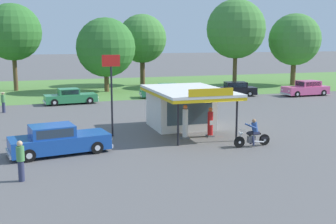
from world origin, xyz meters
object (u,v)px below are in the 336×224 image
at_px(parked_car_back_row_far_left, 70,97).
at_px(roadside_pole_sign, 111,82).
at_px(parked_car_back_row_centre_right, 232,90).
at_px(bystander_standing_back_lot, 21,160).
at_px(motorcycle_with_rider, 253,135).
at_px(featured_classic_sedan, 58,140).
at_px(gas_pump_offside, 210,123).
at_px(gas_pump_nearside, 185,123).
at_px(parked_car_back_row_right, 306,89).
at_px(bystander_chatting_near_pumps, 3,102).
at_px(parked_car_back_row_left, 165,91).

distance_m(parked_car_back_row_far_left, roadside_pole_sign, 14.79).
distance_m(parked_car_back_row_centre_right, bystander_standing_back_lot, 30.38).
bearing_deg(parked_car_back_row_centre_right, parked_car_back_row_far_left, -178.64).
xyz_separation_m(motorcycle_with_rider, featured_classic_sedan, (-10.54, 1.75, 0.06)).
bearing_deg(gas_pump_offside, bystander_standing_back_lot, -154.22).
bearing_deg(gas_pump_nearside, gas_pump_offside, -0.01).
distance_m(parked_car_back_row_right, bystander_standing_back_lot, 34.88).
xyz_separation_m(parked_car_back_row_right, bystander_standing_back_lot, (-28.50, -20.11, 0.21)).
bearing_deg(parked_car_back_row_far_left, bystander_standing_back_lot, -100.30).
relative_size(parked_car_back_row_centre_right, bystander_chatting_near_pumps, 3.24).
distance_m(motorcycle_with_rider, parked_car_back_row_left, 21.02).
height_order(parked_car_back_row_left, bystander_chatting_near_pumps, bystander_chatting_near_pumps).
relative_size(gas_pump_nearside, roadside_pole_sign, 0.41).
bearing_deg(gas_pump_nearside, parked_car_back_row_centre_right, 55.74).
xyz_separation_m(gas_pump_offside, parked_car_back_row_far_left, (-7.08, 16.40, -0.18)).
relative_size(parked_car_back_row_far_left, bystander_standing_back_lot, 2.86).
xyz_separation_m(motorcycle_with_rider, parked_car_back_row_far_left, (-8.38, 19.41, -0.00)).
bearing_deg(parked_car_back_row_right, parked_car_back_row_far_left, 176.22).
bearing_deg(parked_car_back_row_right, motorcycle_with_rider, -132.27).
height_order(parked_car_back_row_centre_right, parked_car_back_row_far_left, parked_car_back_row_centre_right).
distance_m(featured_classic_sedan, parked_car_back_row_centre_right, 26.23).
height_order(parked_car_back_row_far_left, roadside_pole_sign, roadside_pole_sign).
distance_m(bystander_chatting_near_pumps, roadside_pole_sign, 13.49).
distance_m(motorcycle_with_rider, bystander_standing_back_lot, 12.55).
height_order(gas_pump_offside, roadside_pole_sign, roadside_pole_sign).
relative_size(gas_pump_offside, bystander_standing_back_lot, 1.03).
height_order(parked_car_back_row_centre_right, parked_car_back_row_right, parked_car_back_row_right).
height_order(gas_pump_offside, parked_car_back_row_centre_right, gas_pump_offside).
distance_m(gas_pump_offside, parked_car_back_row_far_left, 17.86).
bearing_deg(bystander_standing_back_lot, roadside_pole_sign, 54.08).
xyz_separation_m(gas_pump_nearside, parked_car_back_row_far_left, (-5.43, 16.40, -0.30)).
distance_m(parked_car_back_row_centre_right, roadside_pole_sign, 21.70).
xyz_separation_m(gas_pump_nearside, parked_car_back_row_centre_right, (11.44, 16.80, -0.27)).
xyz_separation_m(parked_car_back_row_right, bystander_chatting_near_pumps, (-30.21, -1.58, 0.18)).
height_order(motorcycle_with_rider, featured_classic_sedan, motorcycle_with_rider).
xyz_separation_m(motorcycle_with_rider, roadside_pole_sign, (-7.08, 4.94, 2.77)).
xyz_separation_m(gas_pump_nearside, roadside_pole_sign, (-4.12, 1.93, 2.47)).
xyz_separation_m(gas_pump_nearside, bystander_chatting_near_pumps, (-11.09, 13.20, -0.04)).
bearing_deg(featured_classic_sedan, parked_car_back_row_right, 30.98).
relative_size(featured_classic_sedan, bystander_chatting_near_pumps, 3.25).
xyz_separation_m(parked_car_back_row_centre_right, bystander_standing_back_lot, (-20.82, -22.13, 0.26)).
xyz_separation_m(motorcycle_with_rider, bystander_standing_back_lot, (-12.33, -2.32, 0.29)).
bearing_deg(parked_car_back_row_centre_right, gas_pump_nearside, -124.26).
height_order(featured_classic_sedan, parked_car_back_row_right, parked_car_back_row_right).
bearing_deg(parked_car_back_row_right, gas_pump_offside, -139.78).
xyz_separation_m(gas_pump_offside, bystander_chatting_near_pumps, (-12.74, 13.20, 0.08)).
relative_size(parked_car_back_row_far_left, roadside_pole_sign, 1.00).
xyz_separation_m(motorcycle_with_rider, parked_car_back_row_left, (1.34, 20.98, -0.01)).
distance_m(gas_pump_offside, bystander_standing_back_lot, 12.25).
relative_size(gas_pump_offside, parked_car_back_row_left, 0.35).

